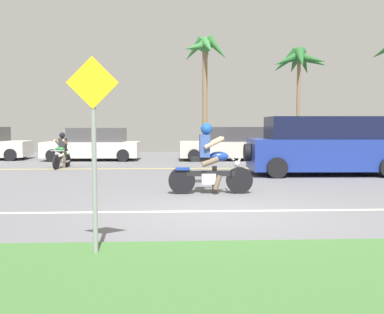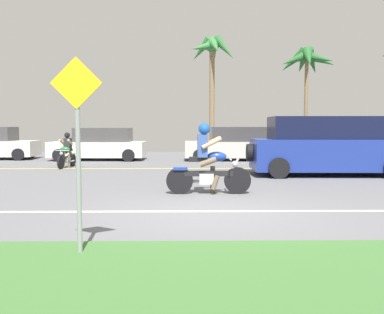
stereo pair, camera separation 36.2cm
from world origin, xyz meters
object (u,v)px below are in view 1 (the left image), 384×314
Objects in this scene: motorcyclist at (210,164)px; palm_tree_0 at (299,63)px; suv_nearby at (322,146)px; parked_car_3 at (329,144)px; parked_car_1 at (94,145)px; palm_tree_1 at (204,56)px; motorcyclist_distant at (62,153)px; parked_car_2 at (230,145)px; street_sign at (94,136)px.

palm_tree_0 is at bearing 65.36° from motorcyclist.
parked_car_3 is at bearing 67.94° from suv_nearby.
parked_car_1 is 0.74× the size of palm_tree_0.
parked_car_1 is at bearing 144.56° from suv_nearby.
palm_tree_1 is 11.18m from motorcyclist_distant.
suv_nearby is 1.15× the size of parked_car_1.
palm_tree_0 reaches higher than motorcyclist.
palm_tree_1 is at bearing 150.28° from parked_car_3.
parked_car_2 is at bearing -2.35° from parked_car_1.
motorcyclist is at bearing -51.18° from motorcyclist_distant.
palm_tree_1 reaches higher than motorcyclist.
parked_car_2 reaches higher than parked_car_1.
palm_tree_1 is at bearing 106.32° from suv_nearby.
motorcyclist is at bearing -137.16° from suv_nearby.
motorcyclist is 12.93m from parked_car_3.
motorcyclist is 0.82× the size of street_sign.
street_sign reaches higher than parked_car_2.
palm_tree_0 is at bearing 109.18° from parked_car_3.
suv_nearby is 10.55m from parked_car_1.
motorcyclist reaches higher than parked_car_1.
palm_tree_0 is 13.93m from motorcyclist_distant.
suv_nearby is at bearing -112.06° from parked_car_3.
palm_tree_0 reaches higher than parked_car_1.
palm_tree_0 is at bearing 40.56° from parked_car_2.
motorcyclist_distant is (-9.13, 2.58, -0.35)m from suv_nearby.
motorcyclist reaches higher than motorcyclist_distant.
palm_tree_0 is (-0.84, 2.40, 4.38)m from parked_car_3.
suv_nearby is at bearing -73.68° from palm_tree_1.
palm_tree_1 is at bearing 99.94° from parked_car_2.
street_sign is at bearing -113.69° from palm_tree_0.
palm_tree_0 is 20.05m from street_sign.
suv_nearby is 6.28m from parked_car_2.
suv_nearby is 2.08× the size of street_sign.
motorcyclist is at bearing -122.47° from parked_car_3.
palm_tree_0 is 3.69× the size of motorcyclist_distant.
palm_tree_1 is (0.94, 14.33, 4.82)m from motorcyclist.
palm_tree_0 is 0.88× the size of palm_tree_1.
palm_tree_0 is (10.66, 3.45, 4.34)m from parked_car_1.
suv_nearby is 3.14× the size of motorcyclist_distant.
parked_car_3 is 12.87m from motorcyclist_distant.
palm_tree_1 reaches higher than parked_car_3.
street_sign is (3.26, -11.08, 0.91)m from motorcyclist_distant.
parked_car_1 is (-8.59, 6.11, -0.22)m from suv_nearby.
street_sign is (-5.86, -8.51, 0.56)m from suv_nearby.
parked_car_2 is 1.08× the size of parked_car_3.
motorcyclist_distant is 11.59m from street_sign.
parked_car_1 is 1.82× the size of street_sign.
palm_tree_1 is (-3.10, 10.58, 4.61)m from suv_nearby.
palm_tree_1 is (-6.00, 3.42, 4.86)m from parked_car_3.
parked_car_3 is at bearing -29.72° from palm_tree_1.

